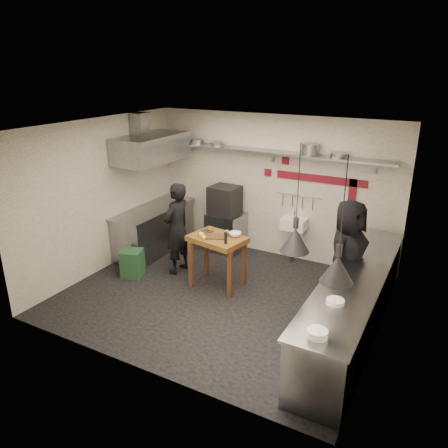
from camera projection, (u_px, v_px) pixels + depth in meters
The scene contains 47 objects.
floor at pixel (221, 297), 7.32m from camera, with size 5.00×5.00×0.00m, color black.
ceiling at pixel (220, 127), 6.35m from camera, with size 5.00×5.00×0.00m, color beige.
wall_back at pixel (272, 187), 8.56m from camera, with size 5.00×0.04×2.80m, color silver.
wall_front at pixel (133, 270), 5.11m from camera, with size 5.00×0.04×2.80m, color silver.
wall_left at pixel (101, 196), 7.96m from camera, with size 0.04×4.20×2.80m, color silver.
wall_right at pixel (387, 248), 5.71m from camera, with size 0.04×4.20×2.80m, color silver.
red_band_horiz at pixel (320, 179), 8.02m from camera, with size 1.70×0.02×0.14m, color maroon.
red_band_vert at pixel (351, 209), 7.92m from camera, with size 0.14×0.02×1.10m, color maroon.
red_tile_a at pixel (285, 161), 8.25m from camera, with size 0.14×0.02×0.14m, color maroon.
red_tile_b at pixel (268, 173), 8.50m from camera, with size 0.14×0.02×0.14m, color maroon.
back_shelf at pixel (270, 152), 8.17m from camera, with size 4.60×0.34×0.04m, color slate.
shelf_bracket_left at pixel (189, 147), 9.18m from camera, with size 0.04×0.06×0.24m, color slate.
shelf_bracket_mid at pixel (273, 156), 8.33m from camera, with size 0.04×0.06×0.24m, color slate.
shelf_bracket_right at pixel (376, 166), 7.47m from camera, with size 0.04×0.06×0.24m, color slate.
pan_far_left at pixel (197, 142), 8.87m from camera, with size 0.26×0.26×0.09m, color slate.
pan_mid_left at pixel (217, 144), 8.67m from camera, with size 0.27×0.27×0.07m, color slate.
stock_pot at pixel (310, 149), 7.78m from camera, with size 0.30×0.30×0.20m, color slate.
pan_right at pixel (339, 155), 7.57m from camera, with size 0.28×0.28×0.08m, color slate.
oven_stand at pixel (226, 232), 9.04m from camera, with size 0.68×0.62×0.80m, color slate.
combi_oven at pixel (225, 200), 8.77m from camera, with size 0.55×0.52×0.58m, color black.
oven_door at pixel (218, 203), 8.59m from camera, with size 0.49×0.03×0.46m, color maroon.
oven_glass at pixel (218, 203), 8.60m from camera, with size 0.34×0.02×0.34m, color black.
hand_sink at pixel (294, 224), 8.38m from camera, with size 0.46×0.34×0.22m, color white.
sink_tap at pixel (295, 215), 8.32m from camera, with size 0.03×0.03×0.14m, color slate.
sink_drain at pixel (292, 246), 8.50m from camera, with size 0.06×0.06×0.66m, color slate.
utensil_rail at pixel (298, 195), 8.31m from camera, with size 0.02×0.02×0.90m, color slate.
counter_right at pixel (353, 305), 6.19m from camera, with size 0.70×3.80×0.90m, color slate.
counter_right_top at pixel (356, 276), 6.03m from camera, with size 0.76×3.90×0.03m, color slate.
plate_stack at pixel (317, 334), 4.63m from camera, with size 0.22×0.22×0.09m, color white.
small_bowl_right at pixel (335, 302), 5.30m from camera, with size 0.22×0.22×0.05m, color white.
counter_left at pixel (154, 230), 9.00m from camera, with size 0.70×1.90×0.90m, color slate.
counter_left_top at pixel (153, 209), 8.84m from camera, with size 0.76×2.00×0.03m, color slate.
extractor_hood at pixel (152, 148), 8.39m from camera, with size 0.78×1.60×0.50m, color slate.
hood_duct at pixel (140, 126), 8.36m from camera, with size 0.28×0.28×0.50m, color slate.
green_bin at pixel (133, 263), 7.97m from camera, with size 0.36×0.36×0.50m, color #21502E.
prep_table at pixel (217, 261), 7.54m from camera, with size 0.92×0.64×0.92m, color brown, non-canonical shape.
cutting_board at pixel (216, 236), 7.36m from camera, with size 0.36×0.25×0.03m, color #52311E.
pepper_mill at pixel (226, 238), 7.07m from camera, with size 0.05×0.05×0.20m, color black.
lemon_a at pixel (201, 235), 7.37m from camera, with size 0.09×0.09×0.09m, color yellow.
lemon_b at pixel (204, 237), 7.25m from camera, with size 0.08×0.08×0.08m, color yellow.
veg_ball at pixel (227, 232), 7.43m from camera, with size 0.09×0.09×0.09m, color #5B872D.
steel_tray at pixel (207, 232), 7.57m from camera, with size 0.18×0.12×0.03m, color slate.
bowl at pixel (235, 234), 7.39m from camera, with size 0.21×0.21×0.07m, color white.
heat_lamp_near at pixel (297, 199), 5.37m from camera, with size 0.38×0.38×1.39m, color black, non-canonical shape.
heat_lamp_far at pixel (342, 222), 4.68m from camera, with size 0.38×0.38×1.45m, color black, non-canonical shape.
chef_left at pixel (177, 229), 7.94m from camera, with size 0.62×0.41×1.70m, color black.
chef_right at pixel (347, 257), 6.67m from camera, with size 0.88×0.57×1.80m, color black.
Camera 1 is at (3.14, -5.63, 3.67)m, focal length 35.00 mm.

